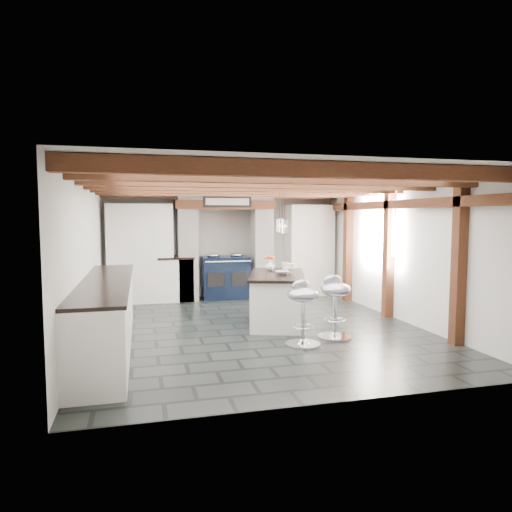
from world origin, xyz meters
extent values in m
plane|color=black|center=(0.00, 0.00, 0.00)|extent=(6.00, 6.00, 0.00)
plane|color=silver|center=(0.00, 3.00, 1.15)|extent=(5.00, 0.00, 5.00)
plane|color=silver|center=(-2.50, 0.00, 1.15)|extent=(0.00, 6.00, 6.00)
plane|color=silver|center=(2.50, 0.00, 1.15)|extent=(0.00, 6.00, 6.00)
plane|color=white|center=(0.00, 0.00, 2.30)|extent=(6.00, 6.00, 0.00)
cube|color=white|center=(-0.80, 2.70, 0.95)|extent=(0.40, 0.60, 1.90)
cube|color=white|center=(0.80, 2.70, 0.95)|extent=(0.40, 0.60, 1.90)
cube|color=brown|center=(0.00, 2.70, 1.99)|extent=(2.10, 0.65, 0.18)
cube|color=white|center=(0.00, 2.70, 2.15)|extent=(2.00, 0.60, 0.31)
cube|color=black|center=(0.00, 2.38, 2.05)|extent=(1.00, 0.03, 0.22)
cube|color=silver|center=(0.00, 2.36, 2.05)|extent=(0.90, 0.01, 0.14)
cube|color=white|center=(-1.75, 2.70, 1.00)|extent=(1.30, 0.58, 2.00)
cube|color=white|center=(1.90, 2.70, 1.00)|extent=(1.00, 0.58, 2.00)
cube|color=white|center=(-2.20, -0.60, 0.44)|extent=(0.60, 3.80, 0.88)
cube|color=black|center=(-2.20, -0.60, 0.90)|extent=(0.64, 3.80, 0.04)
cube|color=white|center=(-1.05, 2.70, 0.44)|extent=(0.70, 0.60, 0.88)
cube|color=black|center=(-1.05, 2.70, 0.90)|extent=(0.74, 0.64, 0.04)
cube|color=brown|center=(2.42, 0.00, 1.95)|extent=(0.15, 5.80, 0.14)
plane|color=white|center=(2.48, 0.60, 1.55)|extent=(0.00, 0.90, 0.90)
cube|color=brown|center=(0.00, -2.60, 2.21)|extent=(5.00, 0.16, 0.16)
cube|color=brown|center=(0.00, -1.73, 2.21)|extent=(5.00, 0.16, 0.16)
cube|color=brown|center=(0.00, -0.87, 2.21)|extent=(5.00, 0.16, 0.16)
cube|color=brown|center=(0.00, 0.00, 2.21)|extent=(5.00, 0.16, 0.16)
cube|color=brown|center=(0.00, 0.87, 2.21)|extent=(5.00, 0.16, 0.16)
cube|color=brown|center=(0.00, 1.73, 2.21)|extent=(5.00, 0.16, 0.16)
cube|color=brown|center=(0.00, 2.60, 2.21)|extent=(5.00, 0.16, 0.16)
cube|color=brown|center=(2.42, -1.60, 1.15)|extent=(0.15, 0.15, 2.30)
cube|color=brown|center=(2.42, 0.20, 1.15)|extent=(0.15, 0.15, 2.30)
cube|color=brown|center=(2.42, 1.80, 1.15)|extent=(0.15, 0.15, 2.30)
cylinder|color=black|center=(0.45, -0.05, 1.93)|extent=(0.01, 0.01, 0.56)
cylinder|color=white|center=(0.45, -0.05, 1.60)|extent=(0.09, 0.09, 0.22)
cylinder|color=black|center=(0.50, 0.25, 1.93)|extent=(0.01, 0.01, 0.56)
cylinder|color=white|center=(0.50, 0.25, 1.60)|extent=(0.09, 0.09, 0.22)
cylinder|color=black|center=(0.55, 0.55, 1.93)|extent=(0.01, 0.01, 0.56)
cylinder|color=white|center=(0.55, 0.55, 1.60)|extent=(0.09, 0.09, 0.22)
cube|color=black|center=(0.00, 2.68, 0.45)|extent=(1.00, 0.60, 0.90)
ellipsoid|color=silver|center=(-0.25, 2.68, 0.93)|extent=(0.28, 0.28, 0.11)
ellipsoid|color=silver|center=(0.25, 2.68, 0.93)|extent=(0.28, 0.28, 0.11)
cylinder|color=silver|center=(0.00, 2.36, 0.82)|extent=(0.95, 0.03, 0.03)
cube|color=black|center=(-0.25, 2.38, 0.45)|extent=(0.35, 0.02, 0.30)
cube|color=black|center=(0.25, 2.38, 0.45)|extent=(0.35, 0.02, 0.30)
cube|color=white|center=(0.41, 0.23, 0.39)|extent=(1.23, 1.75, 0.77)
cube|color=black|center=(0.41, 0.23, 0.80)|extent=(1.32, 1.84, 0.04)
imported|color=white|center=(0.42, 0.69, 0.90)|extent=(0.20, 0.20, 0.17)
ellipsoid|color=#DD4E1F|center=(0.42, 0.69, 1.04)|extent=(0.18, 0.18, 0.11)
cylinder|color=white|center=(0.63, 0.48, 0.90)|extent=(0.11, 0.11, 0.16)
imported|color=white|center=(0.47, 0.12, 0.85)|extent=(0.29, 0.29, 0.06)
cylinder|color=white|center=(0.64, 0.20, 0.86)|extent=(0.04, 0.04, 0.09)
cylinder|color=white|center=(0.64, 0.20, 0.91)|extent=(0.19, 0.19, 0.01)
cylinder|color=#D4B08E|center=(0.64, 0.20, 0.95)|extent=(0.15, 0.15, 0.06)
cylinder|color=silver|center=(0.95, -0.88, 0.02)|extent=(0.49, 0.49, 0.03)
cone|color=silver|center=(0.95, -0.88, 0.07)|extent=(0.22, 0.22, 0.09)
cylinder|color=silver|center=(0.95, -0.88, 0.37)|extent=(0.06, 0.06, 0.61)
torus|color=silver|center=(0.95, -0.88, 0.27)|extent=(0.31, 0.31, 0.02)
ellipsoid|color=#9A9DA8|center=(0.95, -0.88, 0.71)|extent=(0.54, 0.54, 0.20)
ellipsoid|color=#9A9DA8|center=(0.92, -0.77, 0.82)|extent=(0.33, 0.20, 0.17)
cylinder|color=silver|center=(0.37, -1.13, 0.02)|extent=(0.48, 0.48, 0.03)
cone|color=silver|center=(0.37, -1.13, 0.07)|extent=(0.22, 0.22, 0.09)
cylinder|color=silver|center=(0.37, -1.13, 0.36)|extent=(0.05, 0.05, 0.60)
torus|color=silver|center=(0.37, -1.13, 0.26)|extent=(0.31, 0.31, 0.02)
ellipsoid|color=#9A9DA8|center=(0.37, -1.13, 0.70)|extent=(0.58, 0.58, 0.20)
ellipsoid|color=#9A9DA8|center=(0.32, -1.03, 0.81)|extent=(0.33, 0.24, 0.17)
camera|label=1|loc=(-1.74, -6.85, 1.75)|focal=32.00mm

